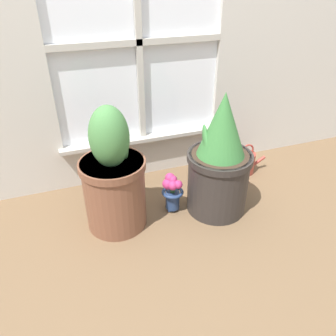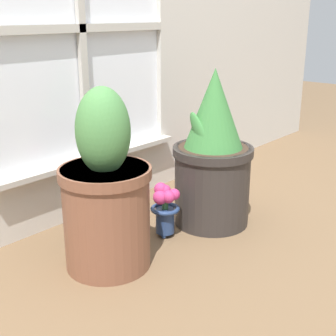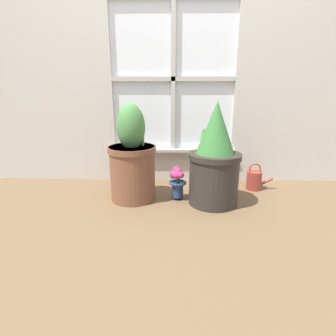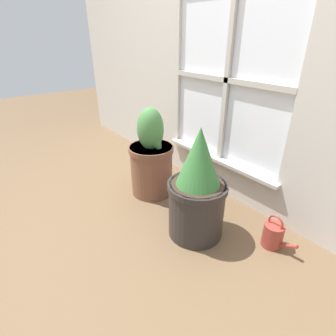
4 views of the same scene
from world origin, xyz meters
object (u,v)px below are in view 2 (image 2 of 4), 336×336
potted_plant_left (106,196)px  potted_plant_right (213,158)px  watering_can (210,173)px  flower_vase (165,206)px

potted_plant_left → potted_plant_right: size_ratio=0.97×
potted_plant_left → watering_can: 0.99m
potted_plant_right → flower_vase: size_ratio=2.88×
watering_can → flower_vase: bearing=-160.6°
flower_vase → watering_can: 0.66m
potted_plant_right → watering_can: bearing=37.1°
flower_vase → watering_can: (0.62, 0.22, -0.06)m
potted_plant_left → potted_plant_right: 0.58m
potted_plant_right → watering_can: 0.52m
potted_plant_left → flower_vase: potted_plant_left is taller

